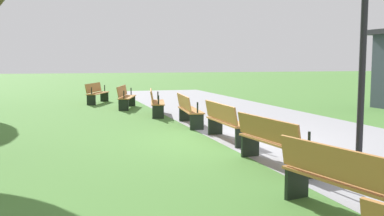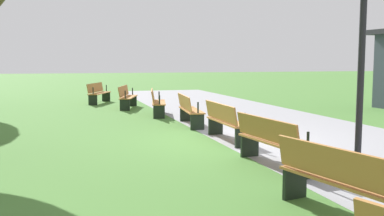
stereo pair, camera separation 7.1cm
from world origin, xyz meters
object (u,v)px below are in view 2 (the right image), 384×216
object	(u,v)px
bench_4	(226,121)
bench_5	(272,140)
bench_0	(98,92)
bench_1	(127,96)
lamp_post	(363,13)
bench_2	(157,101)
bench_3	(189,109)
bench_6	(342,181)

from	to	relation	value
bench_4	bench_5	xyz separation A→B (m)	(2.66, -0.13, 0.00)
bench_0	bench_4	distance (m)	10.56
bench_1	bench_5	xyz separation A→B (m)	(10.51, 1.06, 0.00)
lamp_post	bench_2	bearing A→B (deg)	-172.63
bench_3	bench_2	bearing A→B (deg)	-165.51
bench_1	bench_6	world-z (taller)	same
bench_1	lamp_post	size ratio (longest dim) A/B	0.54
bench_0	bench_3	world-z (taller)	same
bench_2	bench_0	bearing A→B (deg)	-151.01
bench_1	lamp_post	xyz separation A→B (m)	(11.82, 1.86, 2.09)
bench_3	bench_4	xyz separation A→B (m)	(2.66, 0.13, 0.00)
bench_4	bench_5	world-z (taller)	same
bench_3	bench_4	distance (m)	2.66
bench_4	bench_6	size ratio (longest dim) A/B	0.97
bench_1	bench_6	bearing A→B (deg)	20.34
bench_0	lamp_post	xyz separation A→B (m)	(14.31, 2.78, 2.09)
bench_0	bench_2	xyz separation A→B (m)	(5.07, 1.58, 0.00)
bench_0	bench_3	distance (m)	7.95
lamp_post	bench_3	bearing A→B (deg)	-173.15
bench_2	lamp_post	size ratio (longest dim) A/B	0.54
bench_2	bench_6	xyz separation A→B (m)	(10.57, -0.00, 0.00)
bench_1	bench_3	xyz separation A→B (m)	(5.20, 1.06, 0.00)
bench_2	bench_6	size ratio (longest dim) A/B	1.00
bench_1	bench_6	size ratio (longest dim) A/B	1.00
bench_1	bench_5	size ratio (longest dim) A/B	1.01
bench_0	bench_5	size ratio (longest dim) A/B	1.00
bench_2	bench_3	world-z (taller)	same
bench_2	lamp_post	bearing A→B (deg)	19.00
bench_5	bench_6	bearing A→B (deg)	-14.49
bench_3	bench_4	world-z (taller)	same
bench_4	bench_5	bearing A→B (deg)	-2.89
bench_2	bench_4	size ratio (longest dim) A/B	1.03
bench_5	bench_6	xyz separation A→B (m)	(2.63, -0.40, 0.00)
bench_2	bench_4	distance (m)	5.31
bench_2	bench_5	xyz separation A→B (m)	(7.94, 0.40, 0.00)
bench_0	bench_6	distance (m)	15.71
bench_1	bench_6	xyz separation A→B (m)	(13.14, 0.66, 0.00)
bench_1	bench_2	world-z (taller)	same
bench_0	lamp_post	distance (m)	14.72
lamp_post	bench_1	bearing A→B (deg)	-171.06
bench_2	lamp_post	world-z (taller)	lamp_post
bench_3	bench_5	size ratio (longest dim) A/B	1.00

